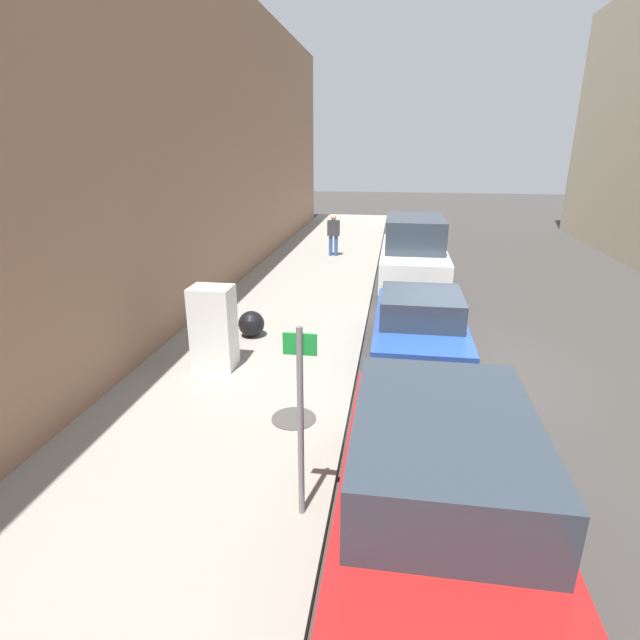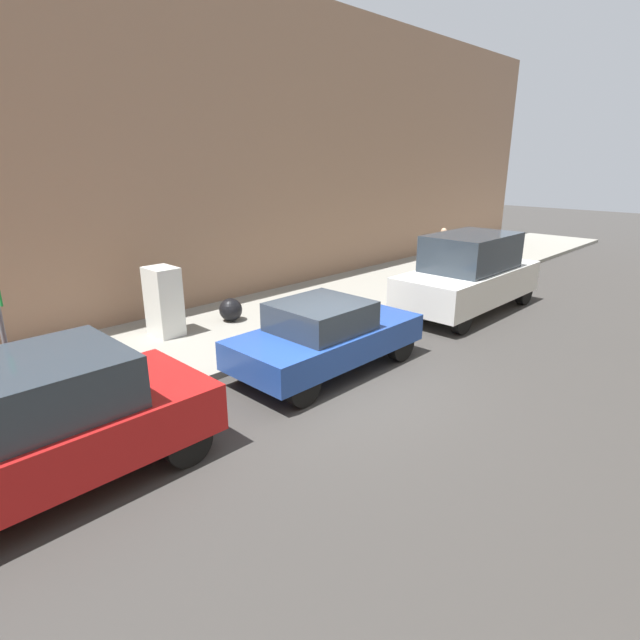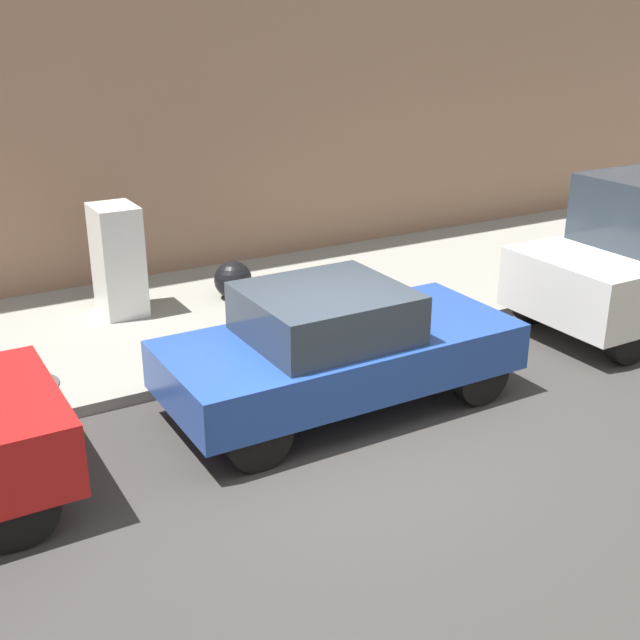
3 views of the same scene
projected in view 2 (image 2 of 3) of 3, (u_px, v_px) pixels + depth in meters
ground_plane at (336, 385)px, 9.39m from camera, size 80.00×80.00×0.00m
sidewalk_slab at (215, 334)px, 11.97m from camera, size 4.22×44.00×0.14m
building_facade_near at (138, 148)px, 12.58m from camera, size 1.54×39.60×8.67m
discarded_refrigerator at (164, 302)px, 11.47m from camera, size 0.78×0.61×1.60m
manhole_cover at (136, 379)px, 9.29m from camera, size 0.70×0.70×0.02m
street_sign_post at (7, 350)px, 7.15m from camera, size 0.36×0.07×2.31m
trash_bag at (231, 310)px, 12.63m from camera, size 0.58×0.58×0.58m
pedestrian_standing_near at (443, 247)px, 18.05m from camera, size 0.46×0.22×1.58m
parked_suv_red at (22, 430)px, 6.11m from camera, size 1.99×4.65×1.75m
parked_hatchback_blue at (326, 335)px, 9.86m from camera, size 1.79×4.07×1.45m
parked_van_white at (469, 274)px, 13.66m from camera, size 1.95×4.86×2.16m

